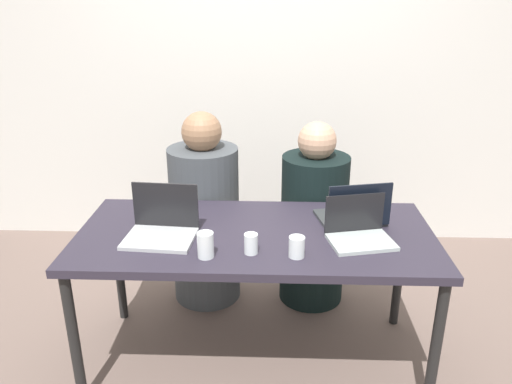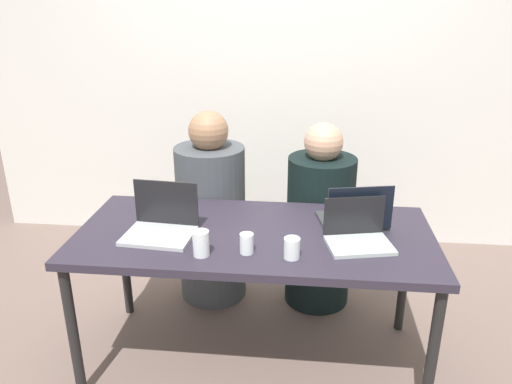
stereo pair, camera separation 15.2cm
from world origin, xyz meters
TOP-DOWN VIEW (x-y plane):
  - ground_plane at (0.00, 0.00)m, footprint 12.00×12.00m
  - back_wall at (0.00, 1.56)m, footprint 4.51×0.10m
  - desk at (0.00, 0.00)m, footprint 1.74×0.79m
  - person_on_left at (-0.34, 0.62)m, footprint 0.48×0.48m
  - person_on_right at (0.34, 0.62)m, footprint 0.45×0.45m
  - laptop_front_left at (-0.44, -0.06)m, footprint 0.34×0.29m
  - laptop_front_right at (0.49, -0.07)m, footprint 0.33×0.27m
  - laptop_back_right at (0.49, 0.12)m, footprint 0.37×0.31m
  - water_glass_left at (-0.21, -0.25)m, footprint 0.07×0.07m
  - water_glass_right at (0.19, -0.24)m, footprint 0.07×0.07m
  - water_glass_center at (-0.01, -0.21)m, footprint 0.06×0.06m

SIDE VIEW (x-z plane):
  - ground_plane at x=0.00m, z-range 0.00..0.00m
  - person_on_right at x=0.34m, z-range -0.07..1.10m
  - person_on_left at x=-0.34m, z-range -0.07..1.15m
  - desk at x=0.00m, z-range 0.31..1.07m
  - water_glass_center at x=-0.01m, z-range 0.75..0.84m
  - water_glass_right at x=0.19m, z-range 0.75..0.84m
  - laptop_front_right at x=0.49m, z-range 0.70..0.90m
  - water_glass_left at x=-0.21m, z-range 0.75..0.86m
  - laptop_back_right at x=0.49m, z-range 0.69..0.93m
  - laptop_front_left at x=-0.44m, z-range 0.69..0.93m
  - back_wall at x=0.00m, z-range 0.00..2.47m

